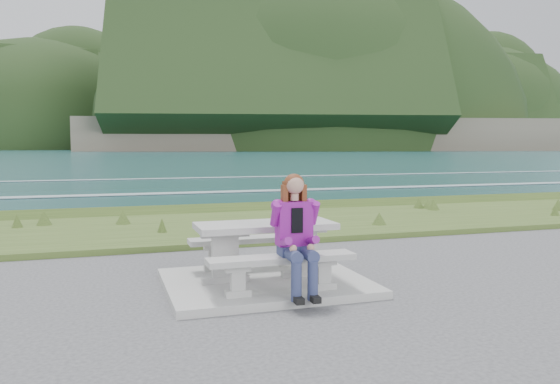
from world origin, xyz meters
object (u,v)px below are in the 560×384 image
at_px(picnic_table, 265,235).
at_px(bench_landward, 282,264).
at_px(bench_seaward, 252,244).
at_px(seated_woman, 298,251).

distance_m(picnic_table, bench_landward, 0.74).
relative_size(picnic_table, bench_seaward, 1.00).
xyz_separation_m(bench_seaward, seated_woman, (0.15, -1.54, 0.18)).
xyz_separation_m(picnic_table, seated_woman, (0.15, -0.84, -0.06)).
relative_size(picnic_table, bench_landward, 1.00).
xyz_separation_m(bench_landward, seated_woman, (0.15, -0.14, 0.18)).
distance_m(picnic_table, bench_seaward, 0.74).
height_order(bench_landward, bench_seaward, same).
relative_size(bench_landward, seated_woman, 1.26).
relative_size(bench_seaward, seated_woman, 1.26).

